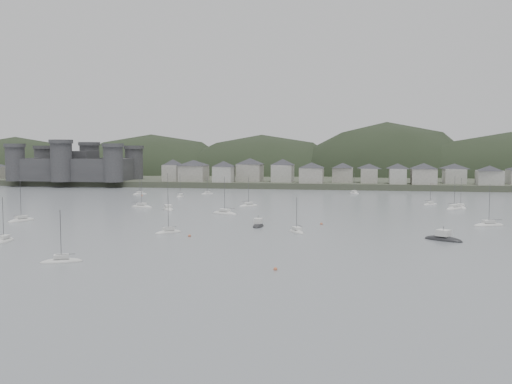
# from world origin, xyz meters

# --- Properties ---
(ground) EXTENTS (900.00, 900.00, 0.00)m
(ground) POSITION_xyz_m (0.00, 0.00, 0.00)
(ground) COLOR slate
(ground) RESTS_ON ground
(far_shore_land) EXTENTS (900.00, 250.00, 3.00)m
(far_shore_land) POSITION_xyz_m (0.00, 295.00, 1.50)
(far_shore_land) COLOR #383D2D
(far_shore_land) RESTS_ON ground
(forested_ridge) EXTENTS (851.55, 103.94, 102.57)m
(forested_ridge) POSITION_xyz_m (4.83, 269.40, -11.28)
(forested_ridge) COLOR black
(forested_ridge) RESTS_ON ground
(castle) EXTENTS (66.00, 43.00, 20.00)m
(castle) POSITION_xyz_m (-120.00, 179.80, 10.96)
(castle) COLOR #39383B
(castle) RESTS_ON far_shore_land
(waterfront_town) EXTENTS (451.48, 28.46, 12.92)m
(waterfront_town) POSITION_xyz_m (50.59, 183.34, 8.66)
(waterfront_town) COLOR gray
(waterfront_town) RESTS_ON far_shore_land
(sailboat_lead) EXTENTS (7.73, 8.88, 12.27)m
(sailboat_lead) POSITION_xyz_m (66.14, 88.92, 0.17)
(sailboat_lead) COLOR silver
(sailboat_lead) RESTS_ON ground
(moored_fleet) EXTENTS (252.71, 176.27, 13.35)m
(moored_fleet) POSITION_xyz_m (-16.46, 56.41, 0.18)
(moored_fleet) COLOR silver
(moored_fleet) RESTS_ON ground
(motor_launch_near) EXTENTS (9.41, 7.88, 4.16)m
(motor_launch_near) POSITION_xyz_m (53.37, 19.16, 0.28)
(motor_launch_near) COLOR black
(motor_launch_near) RESTS_ON ground
(motor_launch_far) EXTENTS (2.69, 7.41, 3.78)m
(motor_launch_far) POSITION_xyz_m (8.08, 34.15, 0.30)
(motor_launch_far) COLOR black
(motor_launch_far) RESTS_ON ground
(mooring_buoys) EXTENTS (113.12, 140.85, 0.70)m
(mooring_buoys) POSITION_xyz_m (-21.35, 36.51, 0.15)
(mooring_buoys) COLOR #C06340
(mooring_buoys) RESTS_ON ground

